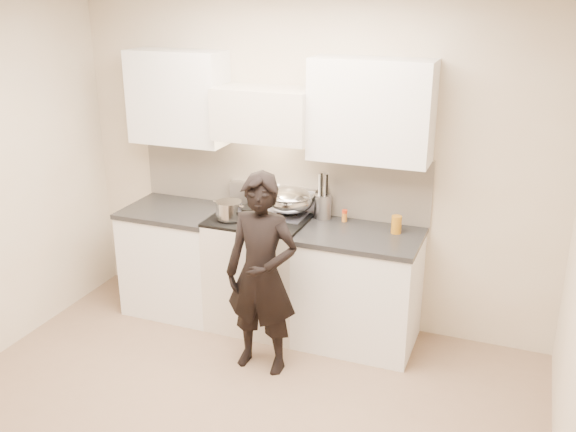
{
  "coord_description": "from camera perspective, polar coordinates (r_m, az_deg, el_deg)",
  "views": [
    {
      "loc": [
        1.64,
        -2.97,
        2.7
      ],
      "look_at": [
        0.09,
        1.05,
        1.13
      ],
      "focal_mm": 40.0,
      "sensor_mm": 36.0,
      "label": 1
    }
  ],
  "objects": [
    {
      "name": "room_shell",
      "position": [
        3.91,
        -5.55,
        3.53
      ],
      "size": [
        4.04,
        3.54,
        2.7
      ],
      "color": "beige",
      "rests_on": "ground"
    },
    {
      "name": "counter_left",
      "position": [
        5.64,
        -9.75,
        -3.72
      ],
      "size": [
        0.82,
        0.67,
        0.92
      ],
      "color": "white",
      "rests_on": "ground"
    },
    {
      "name": "person",
      "position": [
        4.59,
        -2.35,
        -5.23
      ],
      "size": [
        0.55,
        0.37,
        1.49
      ],
      "primitive_type": "imported",
      "rotation": [
        0.0,
        0.0,
        -0.01
      ],
      "color": "black",
      "rests_on": "ground"
    },
    {
      "name": "counter_right",
      "position": [
        5.06,
        6.28,
        -6.4
      ],
      "size": [
        0.92,
        0.67,
        0.92
      ],
      "color": "white",
      "rests_on": "ground"
    },
    {
      "name": "utensil_crock",
      "position": [
        5.13,
        3.11,
        1.01
      ],
      "size": [
        0.14,
        0.14,
        0.37
      ],
      "color": "#AFAEB4",
      "rests_on": "counter_right"
    },
    {
      "name": "wok",
      "position": [
        5.13,
        0.15,
        1.44
      ],
      "size": [
        0.4,
        0.48,
        0.32
      ],
      "color": "#ADADAD",
      "rests_on": "stove"
    },
    {
      "name": "stock_pot",
      "position": [
        5.05,
        -5.27,
        0.56
      ],
      "size": [
        0.29,
        0.24,
        0.14
      ],
      "color": "#ADADAD",
      "rests_on": "stove"
    },
    {
      "name": "stove",
      "position": [
        5.3,
        -2.44,
        -4.86
      ],
      "size": [
        0.76,
        0.65,
        0.96
      ],
      "color": "beige",
      "rests_on": "ground"
    },
    {
      "name": "oil_glass",
      "position": [
        4.9,
        9.61,
        -0.75
      ],
      "size": [
        0.08,
        0.08,
        0.14
      ],
      "color": "#A96B16",
      "rests_on": "counter_right"
    },
    {
      "name": "spice_jar",
      "position": [
        5.09,
        5.05,
        0.03
      ],
      "size": [
        0.04,
        0.04,
        0.1
      ],
      "color": "#C17225",
      "rests_on": "counter_right"
    }
  ]
}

